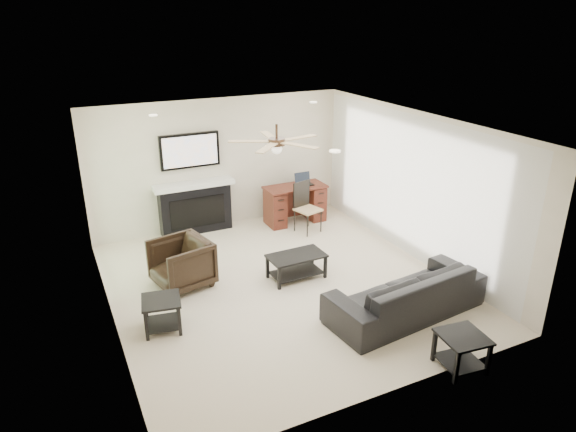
{
  "coord_description": "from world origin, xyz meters",
  "views": [
    {
      "loc": [
        -2.97,
        -6.41,
        3.97
      ],
      "look_at": [
        0.16,
        0.07,
        1.1
      ],
      "focal_mm": 32.0,
      "sensor_mm": 36.0,
      "label": 1
    }
  ],
  "objects_px": {
    "sofa": "(406,292)",
    "armchair": "(181,263)",
    "desk": "(295,204)",
    "coffee_table": "(296,266)",
    "fireplace_unit": "(194,185)"
  },
  "relations": [
    {
      "from": "sofa",
      "to": "armchair",
      "type": "xyz_separation_m",
      "value": [
        -2.6,
        2.15,
        0.04
      ]
    },
    {
      "from": "armchair",
      "to": "desk",
      "type": "xyz_separation_m",
      "value": [
        2.73,
        1.57,
        0.0
      ]
    },
    {
      "from": "coffee_table",
      "to": "desk",
      "type": "height_order",
      "value": "desk"
    },
    {
      "from": "coffee_table",
      "to": "sofa",
      "type": "bearing_deg",
      "value": -62.07
    },
    {
      "from": "fireplace_unit",
      "to": "desk",
      "type": "height_order",
      "value": "fireplace_unit"
    },
    {
      "from": "coffee_table",
      "to": "desk",
      "type": "bearing_deg",
      "value": 62.53
    },
    {
      "from": "sofa",
      "to": "fireplace_unit",
      "type": "distance_m",
      "value": 4.52
    },
    {
      "from": "coffee_table",
      "to": "fireplace_unit",
      "type": "distance_m",
      "value": 2.76
    },
    {
      "from": "armchair",
      "to": "fireplace_unit",
      "type": "xyz_separation_m",
      "value": [
        0.8,
        1.95,
        0.58
      ]
    },
    {
      "from": "coffee_table",
      "to": "desk",
      "type": "relative_size",
      "value": 0.74
    },
    {
      "from": "sofa",
      "to": "coffee_table",
      "type": "height_order",
      "value": "sofa"
    },
    {
      "from": "armchair",
      "to": "desk",
      "type": "bearing_deg",
      "value": 107.49
    },
    {
      "from": "sofa",
      "to": "coffee_table",
      "type": "xyz_separation_m",
      "value": [
        -0.9,
        1.6,
        -0.14
      ]
    },
    {
      "from": "sofa",
      "to": "desk",
      "type": "relative_size",
      "value": 1.89
    },
    {
      "from": "sofa",
      "to": "armchair",
      "type": "height_order",
      "value": "armchair"
    }
  ]
}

